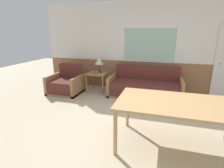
# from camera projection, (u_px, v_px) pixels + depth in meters

# --- Properties ---
(ground_plane) EXTENTS (16.00, 16.00, 0.00)m
(ground_plane) POSITION_uv_depth(u_px,v_px,m) (141.00, 133.00, 3.22)
(ground_plane) COLOR beige
(wall_back) EXTENTS (7.20, 0.09, 2.70)m
(wall_back) POSITION_uv_depth(u_px,v_px,m) (155.00, 48.00, 5.26)
(wall_back) COLOR #8E603D
(wall_back) RESTS_ON ground_plane
(couch) EXTENTS (2.05, 0.88, 0.85)m
(couch) POSITION_uv_depth(u_px,v_px,m) (145.00, 88.00, 5.06)
(couch) COLOR #9E7042
(couch) RESTS_ON ground_plane
(armchair) EXTENTS (0.94, 0.84, 0.86)m
(armchair) POSITION_uv_depth(u_px,v_px,m) (66.00, 85.00, 5.36)
(armchair) COLOR #9E7042
(armchair) RESTS_ON ground_plane
(side_table) EXTENTS (0.59, 0.59, 0.59)m
(side_table) POSITION_uv_depth(u_px,v_px,m) (97.00, 76.00, 5.45)
(side_table) COLOR #9E7042
(side_table) RESTS_ON ground_plane
(table_lamp) EXTENTS (0.26, 0.26, 0.45)m
(table_lamp) POSITION_uv_depth(u_px,v_px,m) (99.00, 62.00, 5.41)
(table_lamp) COLOR #262628
(table_lamp) RESTS_ON side_table
(book_stack) EXTENTS (0.23, 0.18, 0.05)m
(book_stack) POSITION_uv_depth(u_px,v_px,m) (95.00, 73.00, 5.32)
(book_stack) COLOR gold
(book_stack) RESTS_ON side_table
(dining_table) EXTENTS (1.85, 1.03, 0.78)m
(dining_table) POSITION_uv_depth(u_px,v_px,m) (178.00, 107.00, 2.65)
(dining_table) COLOR tan
(dining_table) RESTS_ON ground_plane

